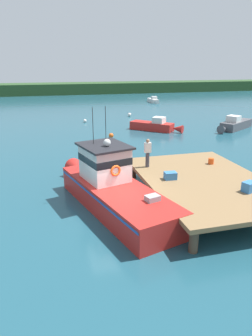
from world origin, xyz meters
The scene contains 14 objects.
ground_plane centered at (0.00, 0.00, 0.00)m, with size 200.00×200.00×0.00m, color #1E4C5B.
dock centered at (4.80, 0.00, 1.07)m, with size 6.00×9.00×1.20m.
main_fishing_boat centered at (0.05, 0.67, 1.01)m, with size 4.63×9.92×4.80m.
crate_single_far centered at (5.97, -1.98, 1.43)m, with size 0.60×0.44×0.47m, color #3370B2.
crate_single_by_cleat centered at (3.09, 0.44, 1.39)m, with size 0.60×0.44×0.37m, color #3370B2.
bait_bucket centered at (6.36, 2.16, 1.37)m, with size 0.32×0.32×0.34m, color #E04C19.
deckhand_by_the_boat centered at (2.58, 2.59, 2.06)m, with size 0.36×0.22×1.63m.
moored_boat_near_channel centered at (16.45, 40.54, 0.39)m, with size 1.24×4.50×1.14m.
moored_boat_far_left centered at (8.40, 17.31, 0.50)m, with size 4.97×4.77×1.46m.
moored_boat_far_right centered at (16.92, 15.70, 0.52)m, with size 5.72×4.18×1.52m.
mooring_buoy_outer centered at (1.76, 23.91, 0.19)m, with size 0.39×0.39×0.39m, color silver.
mooring_buoy_channel_marker centered at (3.13, 15.14, 0.23)m, with size 0.47×0.47×0.47m, color #EA5B19.
mooring_buoy_spare_mooring centered at (8.17, 26.86, 0.23)m, with size 0.47×0.47×0.47m, color silver.
far_shoreline centered at (0.00, 62.00, 1.20)m, with size 120.00×8.00×2.40m, color #284723.
Camera 1 is at (-2.81, -13.15, 6.81)m, focal length 32.80 mm.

